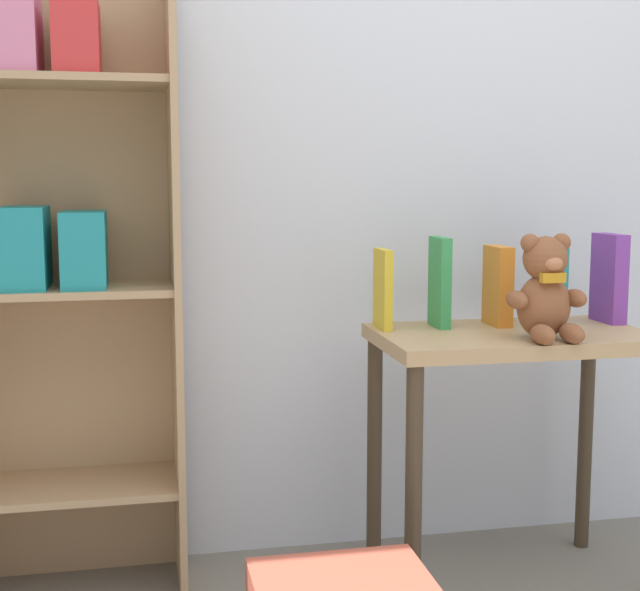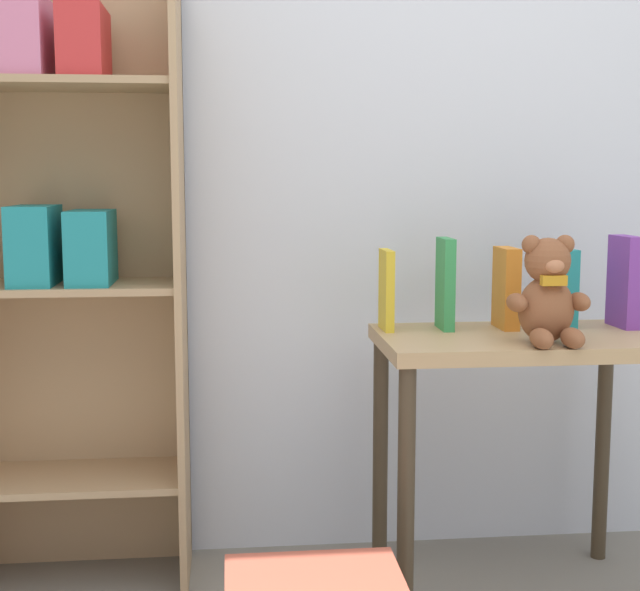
# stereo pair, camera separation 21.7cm
# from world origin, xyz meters

# --- Properties ---
(wall_back) EXTENTS (4.80, 0.06, 2.50)m
(wall_back) POSITION_xyz_m (0.00, 1.47, 1.25)
(wall_back) COLOR silver
(wall_back) RESTS_ON ground_plane
(bookshelf_side) EXTENTS (0.59, 0.29, 1.55)m
(bookshelf_side) POSITION_xyz_m (-0.95, 1.31, 0.87)
(bookshelf_side) COLOR tan
(bookshelf_side) RESTS_ON ground_plane
(display_table) EXTENTS (0.68, 0.40, 0.66)m
(display_table) POSITION_xyz_m (0.16, 1.11, 0.55)
(display_table) COLOR tan
(display_table) RESTS_ON ground_plane
(teddy_bear) EXTENTS (0.19, 0.18, 0.25)m
(teddy_bear) POSITION_xyz_m (0.19, 0.99, 0.78)
(teddy_bear) COLOR brown
(teddy_bear) RESTS_ON display_table
(book_standing_yellow) EXTENTS (0.02, 0.11, 0.20)m
(book_standing_yellow) POSITION_xyz_m (-0.15, 1.21, 0.77)
(book_standing_yellow) COLOR gold
(book_standing_yellow) RESTS_ON display_table
(book_standing_green) EXTENTS (0.03, 0.11, 0.23)m
(book_standing_green) POSITION_xyz_m (0.00, 1.20, 0.78)
(book_standing_green) COLOR #33934C
(book_standing_green) RESTS_ON display_table
(book_standing_orange) EXTENTS (0.04, 0.12, 0.21)m
(book_standing_orange) POSITION_xyz_m (0.16, 1.20, 0.77)
(book_standing_orange) COLOR orange
(book_standing_orange) RESTS_ON display_table
(book_standing_teal) EXTENTS (0.04, 0.11, 0.20)m
(book_standing_teal) POSITION_xyz_m (0.31, 1.21, 0.76)
(book_standing_teal) COLOR teal
(book_standing_teal) RESTS_ON display_table
(book_standing_purple) EXTENTS (0.05, 0.12, 0.23)m
(book_standing_purple) POSITION_xyz_m (0.47, 1.19, 0.78)
(book_standing_purple) COLOR purple
(book_standing_purple) RESTS_ON display_table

